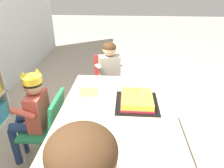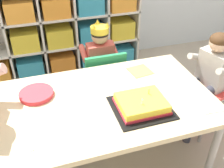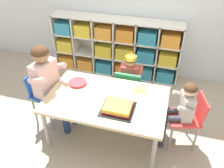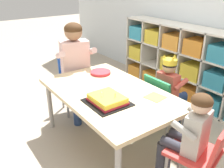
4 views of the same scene
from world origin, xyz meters
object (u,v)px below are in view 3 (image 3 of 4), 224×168
Objects in this scene: child_with_crown at (131,73)px; adult_helper_seated at (49,79)px; fork_scattered_mid_table at (80,100)px; birthday_cake_on_tray at (118,107)px; classroom_chair_blue at (128,86)px; fork_near_cake_tray at (152,128)px; fork_at_table_front_edge at (113,83)px; classroom_chair_adult_side at (45,92)px; activity_table at (106,102)px; guest_at_table_side at (181,108)px; classroom_chair_guest_side at (188,117)px; paper_plate_stack at (78,83)px; fork_by_napkin at (57,103)px.

child_with_crown is 0.78× the size of adult_helper_seated.
birthday_cake_on_tray is at bearing 95.41° from fork_scattered_mid_table.
classroom_chair_blue is at bearing 93.12° from birthday_cake_on_tray.
fork_near_cake_tray is 1.15× the size of fork_at_table_front_edge.
classroom_chair_adult_side is at bearing 31.58° from child_with_crown.
classroom_chair_adult_side is at bearing 174.91° from activity_table.
guest_at_table_side reaches higher than child_with_crown.
child_with_crown is 1.09m from classroom_chair_adult_side.
classroom_chair_guest_side is at bearing -75.64° from classroom_chair_adult_side.
adult_helper_seated reaches higher than classroom_chair_blue.
classroom_chair_adult_side reaches higher than birthday_cake_on_tray.
paper_plate_stack is 0.41m from fork_at_table_front_edge.
fork_near_cake_tray is at bearing -153.32° from fork_at_table_front_edge.
classroom_chair_blue is 0.72m from birthday_cake_on_tray.
child_with_crown is 0.98× the size of guest_at_table_side.
guest_at_table_side is 3.98× the size of paper_plate_stack.
fork_scattered_mid_table is at bearing -158.94° from activity_table.
fork_scattered_mid_table is at bearing 132.03° from fork_at_table_front_edge.
classroom_chair_blue is at bearing 89.97° from child_with_crown.
classroom_chair_blue is 4.58× the size of fork_by_napkin.
birthday_cake_on_tray is (-0.62, -0.24, 0.05)m from guest_at_table_side.
fork_by_napkin is at bearing 122.59° from fork_at_table_front_edge.
adult_helper_seated is 8.24× the size of fork_at_table_front_edge.
fork_scattered_mid_table is (-0.39, -0.75, 0.06)m from child_with_crown.
classroom_chair_guest_side is at bearing -74.64° from adult_helper_seated.
paper_plate_stack is at bearing -141.32° from fork_scattered_mid_table.
classroom_chair_blue is 0.17m from child_with_crown.
classroom_chair_adult_side is at bearing -103.25° from classroom_chair_guest_side.
paper_plate_stack is at bearing -106.96° from classroom_chair_guest_side.
adult_helper_seated is (0.11, -0.02, 0.22)m from classroom_chair_adult_side.
fork_by_napkin is at bearing -90.70° from guest_at_table_side.
activity_table is 0.66m from child_with_crown.
activity_table is 0.71m from adult_helper_seated.
classroom_chair_guest_side is 4.91× the size of fork_by_napkin.
classroom_chair_guest_side is at bearing 150.78° from classroom_chair_blue.
child_with_crown is (0.13, 0.65, -0.01)m from activity_table.
classroom_chair_guest_side is 1.98× the size of birthday_cake_on_tray.
paper_plate_stack reaches higher than activity_table.
classroom_chair_adult_side is 3.20× the size of paper_plate_stack.
fork_near_cake_tray is at bearing -23.27° from birthday_cake_on_tray.
guest_at_table_side is 0.66m from birthday_cake_on_tray.
activity_table is 0.81m from classroom_chair_adult_side.
adult_helper_seated reaches higher than guest_at_table_side.
guest_at_table_side reaches higher than activity_table.
birthday_cake_on_tray is 0.43m from fork_scattered_mid_table.
classroom_chair_adult_side reaches higher than classroom_chair_blue.
classroom_chair_guest_side is at bearing 90.00° from guest_at_table_side.
classroom_chair_blue reaches higher than fork_scattered_mid_table.
adult_helper_seated is at bearing -103.09° from guest_at_table_side.
guest_at_table_side is at bearing 145.67° from classroom_chair_blue.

